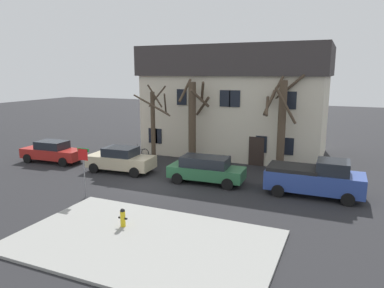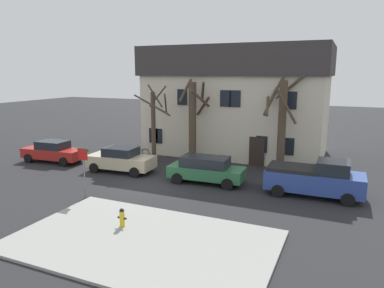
{
  "view_description": "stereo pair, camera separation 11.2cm",
  "coord_description": "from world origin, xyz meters",
  "px_view_note": "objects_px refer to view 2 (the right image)",
  "views": [
    {
      "loc": [
        10.64,
        -17.59,
        6.67
      ],
      "look_at": [
        2.29,
        1.63,
        2.45
      ],
      "focal_mm": 33.36,
      "sensor_mm": 36.0,
      "label": 1
    },
    {
      "loc": [
        10.74,
        -17.54,
        6.67
      ],
      "look_at": [
        2.29,
        1.63,
        2.45
      ],
      "focal_mm": 33.36,
      "sensor_mm": 36.0,
      "label": 2
    }
  ],
  "objects_px": {
    "tree_bare_near": "(154,122)",
    "bicycle_leaning": "(140,152)",
    "fire_hydrant": "(122,217)",
    "building_main": "(237,100)",
    "street_sign_pole": "(83,163)",
    "tree_bare_far": "(281,121)",
    "car_beige_sedan": "(121,159)",
    "tree_bare_mid": "(193,119)",
    "car_red_sedan": "(53,151)",
    "car_green_wagon": "(206,169)",
    "pickup_truck_blue": "(315,178)"
  },
  "relations": [
    {
      "from": "pickup_truck_blue",
      "to": "street_sign_pole",
      "type": "xyz_separation_m",
      "value": [
        -11.32,
        -5.31,
        0.93
      ]
    },
    {
      "from": "tree_bare_mid",
      "to": "car_beige_sedan",
      "type": "distance_m",
      "value": 6.01
    },
    {
      "from": "pickup_truck_blue",
      "to": "street_sign_pole",
      "type": "relative_size",
      "value": 1.89
    },
    {
      "from": "tree_bare_near",
      "to": "tree_bare_mid",
      "type": "bearing_deg",
      "value": 19.62
    },
    {
      "from": "tree_bare_near",
      "to": "car_red_sedan",
      "type": "xyz_separation_m",
      "value": [
        -7.02,
        -3.11,
        -2.22
      ]
    },
    {
      "from": "tree_bare_mid",
      "to": "car_beige_sedan",
      "type": "xyz_separation_m",
      "value": [
        -3.51,
        -4.23,
        -2.42
      ]
    },
    {
      "from": "tree_bare_far",
      "to": "fire_hydrant",
      "type": "xyz_separation_m",
      "value": [
        -4.53,
        -11.94,
        -2.93
      ]
    },
    {
      "from": "tree_bare_far",
      "to": "bicycle_leaning",
      "type": "relative_size",
      "value": 3.9
    },
    {
      "from": "tree_bare_near",
      "to": "car_green_wagon",
      "type": "bearing_deg",
      "value": -30.95
    },
    {
      "from": "bicycle_leaning",
      "to": "tree_bare_mid",
      "type": "bearing_deg",
      "value": -0.62
    },
    {
      "from": "street_sign_pole",
      "to": "tree_bare_far",
      "type": "bearing_deg",
      "value": 47.52
    },
    {
      "from": "tree_bare_mid",
      "to": "fire_hydrant",
      "type": "bearing_deg",
      "value": -81.28
    },
    {
      "from": "car_red_sedan",
      "to": "tree_bare_near",
      "type": "bearing_deg",
      "value": 23.9
    },
    {
      "from": "fire_hydrant",
      "to": "street_sign_pole",
      "type": "bearing_deg",
      "value": 148.78
    },
    {
      "from": "tree_bare_near",
      "to": "car_beige_sedan",
      "type": "relative_size",
      "value": 1.26
    },
    {
      "from": "tree_bare_mid",
      "to": "bicycle_leaning",
      "type": "xyz_separation_m",
      "value": [
        -4.7,
        0.05,
        -2.91
      ]
    },
    {
      "from": "car_green_wagon",
      "to": "street_sign_pole",
      "type": "xyz_separation_m",
      "value": [
        -5.0,
        -5.11,
        1.06
      ]
    },
    {
      "from": "building_main",
      "to": "fire_hydrant",
      "type": "bearing_deg",
      "value": -90.05
    },
    {
      "from": "car_green_wagon",
      "to": "fire_hydrant",
      "type": "distance_m",
      "value": 7.67
    },
    {
      "from": "building_main",
      "to": "tree_bare_mid",
      "type": "bearing_deg",
      "value": -110.75
    },
    {
      "from": "car_beige_sedan",
      "to": "bicycle_leaning",
      "type": "height_order",
      "value": "car_beige_sedan"
    },
    {
      "from": "fire_hydrant",
      "to": "bicycle_leaning",
      "type": "relative_size",
      "value": 0.47
    },
    {
      "from": "tree_bare_far",
      "to": "car_beige_sedan",
      "type": "xyz_separation_m",
      "value": [
        -9.86,
        -4.32,
        -2.62
      ]
    },
    {
      "from": "tree_bare_far",
      "to": "building_main",
      "type": "bearing_deg",
      "value": 133.61
    },
    {
      "from": "tree_bare_near",
      "to": "tree_bare_mid",
      "type": "distance_m",
      "value": 2.92
    },
    {
      "from": "car_green_wagon",
      "to": "street_sign_pole",
      "type": "bearing_deg",
      "value": -134.37
    },
    {
      "from": "tree_bare_mid",
      "to": "fire_hydrant",
      "type": "height_order",
      "value": "tree_bare_mid"
    },
    {
      "from": "car_green_wagon",
      "to": "tree_bare_mid",
      "type": "bearing_deg",
      "value": 122.52
    },
    {
      "from": "tree_bare_mid",
      "to": "car_green_wagon",
      "type": "bearing_deg",
      "value": -57.48
    },
    {
      "from": "car_green_wagon",
      "to": "pickup_truck_blue",
      "type": "xyz_separation_m",
      "value": [
        6.32,
        0.2,
        0.13
      ]
    },
    {
      "from": "car_red_sedan",
      "to": "pickup_truck_blue",
      "type": "distance_m",
      "value": 18.77
    },
    {
      "from": "tree_bare_far",
      "to": "bicycle_leaning",
      "type": "bearing_deg",
      "value": -179.77
    },
    {
      "from": "tree_bare_far",
      "to": "bicycle_leaning",
      "type": "height_order",
      "value": "tree_bare_far"
    },
    {
      "from": "pickup_truck_blue",
      "to": "car_green_wagon",
      "type": "bearing_deg",
      "value": -178.22
    },
    {
      "from": "tree_bare_near",
      "to": "car_red_sedan",
      "type": "height_order",
      "value": "tree_bare_near"
    },
    {
      "from": "tree_bare_near",
      "to": "car_red_sedan",
      "type": "distance_m",
      "value": 7.99
    },
    {
      "from": "tree_bare_near",
      "to": "tree_bare_mid",
      "type": "height_order",
      "value": "tree_bare_mid"
    },
    {
      "from": "car_red_sedan",
      "to": "fire_hydrant",
      "type": "height_order",
      "value": "car_red_sedan"
    },
    {
      "from": "tree_bare_near",
      "to": "bicycle_leaning",
      "type": "distance_m",
      "value": 3.47
    },
    {
      "from": "pickup_truck_blue",
      "to": "fire_hydrant",
      "type": "relative_size",
      "value": 6.35
    },
    {
      "from": "tree_bare_mid",
      "to": "street_sign_pole",
      "type": "height_order",
      "value": "tree_bare_mid"
    },
    {
      "from": "car_beige_sedan",
      "to": "pickup_truck_blue",
      "type": "bearing_deg",
      "value": 0.86
    },
    {
      "from": "fire_hydrant",
      "to": "bicycle_leaning",
      "type": "height_order",
      "value": "bicycle_leaning"
    },
    {
      "from": "street_sign_pole",
      "to": "tree_bare_near",
      "type": "bearing_deg",
      "value": 92.96
    },
    {
      "from": "tree_bare_mid",
      "to": "car_red_sedan",
      "type": "relative_size",
      "value": 1.28
    },
    {
      "from": "tree_bare_near",
      "to": "car_beige_sedan",
      "type": "bearing_deg",
      "value": -103.41
    },
    {
      "from": "building_main",
      "to": "bicycle_leaning",
      "type": "distance_m",
      "value": 9.06
    },
    {
      "from": "fire_hydrant",
      "to": "street_sign_pole",
      "type": "xyz_separation_m",
      "value": [
        -4.12,
        2.5,
        1.38
      ]
    },
    {
      "from": "tree_bare_far",
      "to": "bicycle_leaning",
      "type": "distance_m",
      "value": 11.48
    },
    {
      "from": "fire_hydrant",
      "to": "bicycle_leaning",
      "type": "xyz_separation_m",
      "value": [
        -6.52,
        11.9,
        -0.17
      ]
    }
  ]
}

